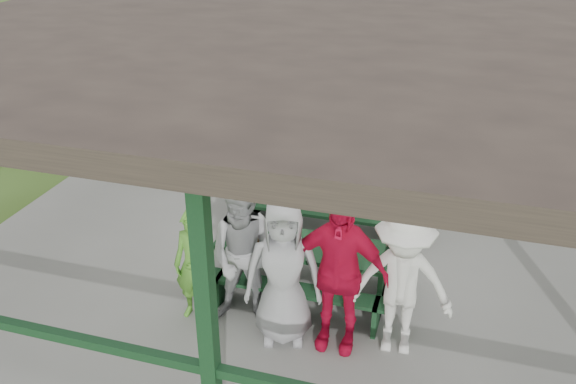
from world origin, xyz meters
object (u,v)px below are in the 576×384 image
(spectator_grey, at_px, (433,171))
(spectator_blue, at_px, (276,126))
(spectator_lblue, at_px, (314,156))
(picnic_table_far, at_px, (327,194))
(contestant_white_fedora, at_px, (401,284))
(farm_trailer, at_px, (307,55))
(contestant_red, at_px, (337,273))
(contestant_grey_mid, at_px, (283,272))
(pickup_truck, at_px, (498,88))
(contestant_green, at_px, (195,266))
(contestant_grey_left, at_px, (246,256))
(picnic_table_near, at_px, (307,263))

(spectator_grey, bearing_deg, spectator_blue, -16.20)
(spectator_lblue, height_order, spectator_blue, spectator_blue)
(picnic_table_far, height_order, spectator_blue, spectator_blue)
(contestant_white_fedora, bearing_deg, spectator_grey, 84.39)
(picnic_table_far, height_order, farm_trailer, farm_trailer)
(contestant_red, bearing_deg, contestant_grey_mid, -174.15)
(picnic_table_far, bearing_deg, pickup_truck, 67.48)
(picnic_table_far, relative_size, contestant_red, 1.35)
(contestant_white_fedora, distance_m, spectator_lblue, 4.07)
(contestant_green, xyz_separation_m, spectator_grey, (2.55, 3.62, 0.01))
(contestant_grey_left, height_order, contestant_red, contestant_red)
(contestant_grey_left, height_order, farm_trailer, contestant_grey_left)
(contestant_red, relative_size, contestant_white_fedora, 1.06)
(contestant_grey_mid, xyz_separation_m, farm_trailer, (-2.66, 10.91, -0.31))
(picnic_table_far, bearing_deg, spectator_blue, 132.10)
(contestant_green, relative_size, spectator_blue, 0.79)
(contestant_green, xyz_separation_m, pickup_truck, (3.64, 9.30, -0.18))
(contestant_red, xyz_separation_m, spectator_grey, (0.79, 3.61, -0.24))
(picnic_table_near, bearing_deg, contestant_red, -56.38)
(picnic_table_near, height_order, spectator_grey, spectator_grey)
(contestant_red, relative_size, spectator_lblue, 1.33)
(contestant_red, xyz_separation_m, farm_trailer, (-3.29, 10.85, -0.38))
(spectator_lblue, bearing_deg, contestant_green, 100.43)
(contestant_green, bearing_deg, pickup_truck, 70.30)
(picnic_table_near, distance_m, spectator_lblue, 2.90)
(contestant_white_fedora, height_order, spectator_blue, spectator_blue)
(picnic_table_near, distance_m, contestant_green, 1.51)
(picnic_table_near, bearing_deg, contestant_green, -143.49)
(contestant_white_fedora, xyz_separation_m, farm_trailer, (-4.00, 10.74, -0.30))
(picnic_table_near, relative_size, spectator_grey, 1.56)
(contestant_green, relative_size, contestant_white_fedora, 0.80)
(contestant_green, relative_size, contestant_grey_mid, 0.81)
(spectator_grey, bearing_deg, contestant_grey_left, 59.39)
(pickup_truck, bearing_deg, contestant_grey_mid, 174.10)
(spectator_grey, distance_m, pickup_truck, 5.79)
(contestant_grey_mid, distance_m, pickup_truck, 9.69)
(contestant_grey_mid, distance_m, contestant_white_fedora, 1.34)
(picnic_table_near, relative_size, picnic_table_far, 0.88)
(contestant_red, bearing_deg, spectator_lblue, 108.63)
(spectator_grey, relative_size, pickup_truck, 0.31)
(contestant_green, bearing_deg, spectator_grey, 56.45)
(picnic_table_near, distance_m, contestant_red, 1.17)
(contestant_grey_left, relative_size, contestant_red, 0.95)
(contestant_white_fedora, distance_m, pickup_truck, 9.26)
(spectator_grey, bearing_deg, contestant_red, 75.75)
(picnic_table_near, bearing_deg, picnic_table_far, 96.01)
(contestant_red, xyz_separation_m, pickup_truck, (1.87, 9.29, -0.43))
(spectator_grey, bearing_deg, picnic_table_far, 23.15)
(contestant_grey_left, bearing_deg, farm_trailer, 92.86)
(contestant_red, bearing_deg, picnic_table_near, 123.97)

